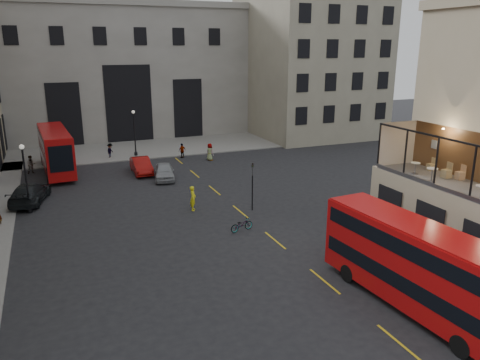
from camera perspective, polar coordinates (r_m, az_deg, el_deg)
name	(u,v)px	position (r m, az deg, el deg)	size (l,w,h in m)	color
ground	(355,275)	(27.44, 13.86, -11.15)	(140.00, 140.00, 0.00)	black
host_frontage	(448,221)	(30.66, 24.06, -4.60)	(3.00, 11.00, 4.50)	tan
cafe_floor	(453,184)	(29.98, 24.55, -0.47)	(3.00, 10.00, 0.10)	slate
gateway	(121,68)	(68.20, -14.35, 13.09)	(35.00, 10.60, 18.00)	gray
building_right	(308,60)	(68.95, 8.35, 14.27)	(16.60, 18.60, 20.00)	gray
pavement_far	(130,149)	(59.39, -13.25, 3.69)	(40.00, 12.00, 0.12)	slate
traffic_light_near	(252,180)	(35.78, 1.52, -0.03)	(0.16, 0.20, 3.80)	black
traffic_light_far	(52,153)	(48.44, -21.97, 3.07)	(0.16, 0.20, 3.80)	black
street_lamp_a	(26,183)	(38.76, -24.59, -0.29)	(0.36, 0.36, 5.33)	black
street_lamp_b	(135,136)	(55.07, -12.71, 5.26)	(0.36, 0.36, 5.33)	black
bus_near	(415,262)	(24.12, 20.57, -9.37)	(3.23, 10.82, 4.26)	#A60B0C
bus_far	(55,149)	(50.23, -21.59, 3.57)	(3.16, 11.07, 4.36)	#A20B0B
car_a	(164,171)	(45.30, -9.23, 1.04)	(1.81, 4.49, 1.53)	#92959A
car_b	(141,166)	(47.83, -11.95, 1.73)	(1.67, 4.79, 1.58)	#930C09
car_c	(30,193)	(41.61, -24.26, -1.47)	(2.29, 5.63, 1.63)	black
bicycle	(242,225)	(32.37, 0.20, -5.45)	(0.61, 1.76, 0.93)	gray
cyclist	(193,198)	(36.37, -5.76, -2.23)	(0.71, 0.47, 1.95)	yellow
pedestrian_a	(31,165)	(51.07, -24.09, 1.72)	(0.90, 0.70, 1.84)	gray
pedestrian_b	(110,151)	(55.06, -15.54, 3.43)	(1.12, 0.64, 1.73)	gray
pedestrian_c	(182,151)	(53.69, -7.06, 3.57)	(0.99, 0.41, 1.68)	gray
pedestrian_d	(210,152)	(52.24, -3.70, 3.43)	(0.93, 0.61, 1.91)	gray
cafe_table_mid	(432,173)	(29.78, 22.36, 0.84)	(0.65, 0.65, 0.81)	silver
cafe_table_far	(415,166)	(31.18, 20.60, 1.57)	(0.58, 0.58, 0.73)	white
cafe_chair_b	(460,175)	(30.95, 25.26, 0.54)	(0.49, 0.49, 0.89)	tan
cafe_chair_c	(446,173)	(31.03, 23.86, 0.77)	(0.49, 0.49, 0.94)	tan
cafe_chair_d	(431,167)	(32.48, 22.24, 1.53)	(0.45, 0.45, 0.83)	tan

